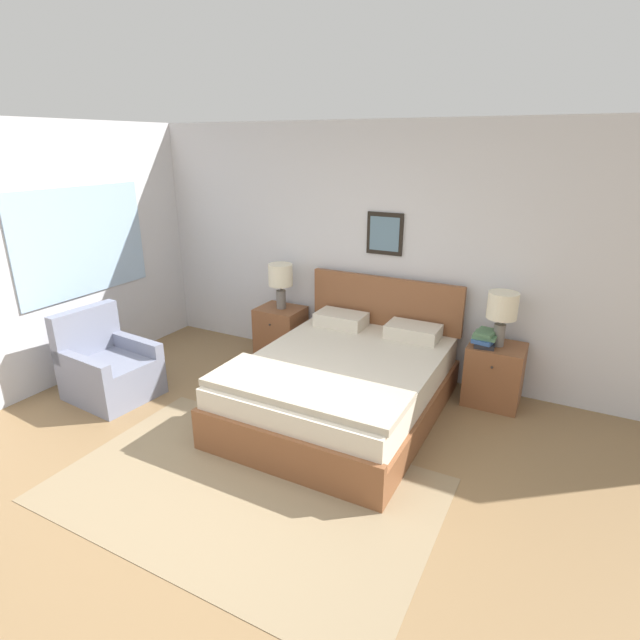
# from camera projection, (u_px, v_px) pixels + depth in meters

# --- Properties ---
(ground_plane) EXTENTS (16.00, 16.00, 0.00)m
(ground_plane) POSITION_uv_depth(u_px,v_px,m) (208.00, 525.00, 3.30)
(ground_plane) COLOR olive
(wall_back) EXTENTS (7.83, 0.09, 2.60)m
(wall_back) POSITION_uv_depth(u_px,v_px,m) (377.00, 251.00, 5.25)
(wall_back) COLOR silver
(wall_back) RESTS_ON ground_plane
(wall_left) EXTENTS (0.08, 5.24, 2.60)m
(wall_left) POSITION_uv_depth(u_px,v_px,m) (82.00, 251.00, 5.25)
(wall_left) COLOR silver
(wall_left) RESTS_ON ground_plane
(area_rug_main) EXTENTS (2.75, 1.71, 0.01)m
(area_rug_main) POSITION_uv_depth(u_px,v_px,m) (243.00, 489.00, 3.62)
(area_rug_main) COLOR #897556
(area_rug_main) RESTS_ON ground_plane
(bed) EXTENTS (1.65, 2.15, 1.06)m
(bed) POSITION_uv_depth(u_px,v_px,m) (342.00, 384.00, 4.57)
(bed) COLOR brown
(bed) RESTS_ON ground_plane
(armchair) EXTENTS (0.82, 0.75, 0.86)m
(armchair) POSITION_uv_depth(u_px,v_px,m) (108.00, 369.00, 4.90)
(armchair) COLOR gray
(armchair) RESTS_ON ground_plane
(nightstand_near_window) EXTENTS (0.51, 0.45, 0.59)m
(nightstand_near_window) POSITION_uv_depth(u_px,v_px,m) (281.00, 332.00, 5.80)
(nightstand_near_window) COLOR brown
(nightstand_near_window) RESTS_ON ground_plane
(nightstand_by_door) EXTENTS (0.51, 0.45, 0.59)m
(nightstand_by_door) POSITION_uv_depth(u_px,v_px,m) (494.00, 374.00, 4.75)
(nightstand_by_door) COLOR brown
(nightstand_by_door) RESTS_ON ground_plane
(table_lamp_near_window) EXTENTS (0.27, 0.27, 0.51)m
(table_lamp_near_window) POSITION_uv_depth(u_px,v_px,m) (281.00, 278.00, 5.58)
(table_lamp_near_window) COLOR slate
(table_lamp_near_window) RESTS_ON nightstand_near_window
(table_lamp_by_door) EXTENTS (0.27, 0.27, 0.51)m
(table_lamp_by_door) POSITION_uv_depth(u_px,v_px,m) (502.00, 309.00, 4.54)
(table_lamp_by_door) COLOR slate
(table_lamp_by_door) RESTS_ON nightstand_by_door
(book_thick_bottom) EXTENTS (0.21, 0.29, 0.04)m
(book_thick_bottom) POSITION_uv_depth(u_px,v_px,m) (485.00, 343.00, 4.66)
(book_thick_bottom) COLOR #232328
(book_thick_bottom) RESTS_ON nightstand_by_door
(book_hardcover_middle) EXTENTS (0.22, 0.29, 0.04)m
(book_hardcover_middle) POSITION_uv_depth(u_px,v_px,m) (485.00, 339.00, 4.65)
(book_hardcover_middle) COLOR #335693
(book_hardcover_middle) RESTS_ON book_thick_bottom
(book_novel_upper) EXTENTS (0.21, 0.21, 0.03)m
(book_novel_upper) POSITION_uv_depth(u_px,v_px,m) (485.00, 336.00, 4.63)
(book_novel_upper) COLOR #4C7551
(book_novel_upper) RESTS_ON book_hardcover_middle
(book_slim_near_top) EXTENTS (0.19, 0.25, 0.03)m
(book_slim_near_top) POSITION_uv_depth(u_px,v_px,m) (486.00, 332.00, 4.62)
(book_slim_near_top) COLOR #4C7551
(book_slim_near_top) RESTS_ON book_novel_upper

